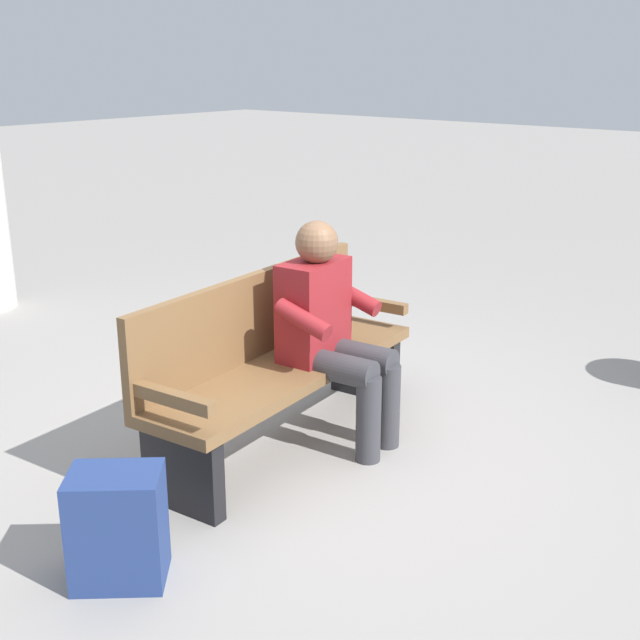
% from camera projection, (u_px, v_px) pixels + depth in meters
% --- Properties ---
extents(ground_plane, '(40.00, 40.00, 0.00)m').
position_uv_depth(ground_plane, '(287.00, 444.00, 4.40)').
color(ground_plane, gray).
extents(bench_near, '(1.84, 0.66, 0.90)m').
position_uv_depth(bench_near, '(275.00, 360.00, 4.30)').
color(bench_near, brown).
rests_on(bench_near, ground).
extents(person_seated, '(0.60, 0.60, 1.18)m').
position_uv_depth(person_seated, '(331.00, 328.00, 4.27)').
color(person_seated, maroon).
rests_on(person_seated, ground).
extents(backpack, '(0.43, 0.44, 0.46)m').
position_uv_depth(backpack, '(118.00, 527.00, 3.21)').
color(backpack, navy).
rests_on(backpack, ground).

